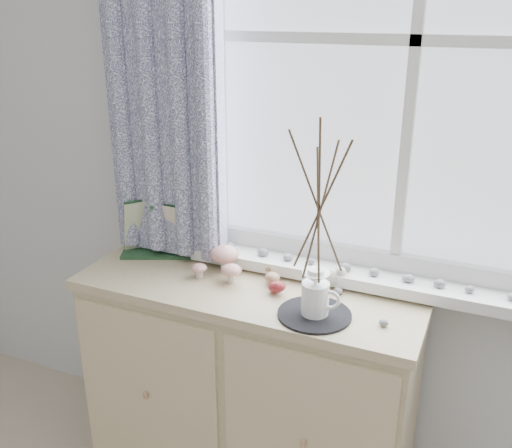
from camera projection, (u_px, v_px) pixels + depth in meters
name	position (u px, v px, depth m)	size (l,w,h in m)	color
sideboard	(248.00, 388.00, 2.10)	(1.20, 0.45, 0.85)	#C8B28C
botanical_book	(153.00, 230.00, 2.12)	(0.32, 0.13, 0.23)	#214527
toadstool_cluster	(223.00, 260.00, 2.01)	(0.18, 0.16, 0.10)	beige
wooden_eggs	(273.00, 277.00, 1.95)	(0.13, 0.17, 0.06)	tan
songbird_figurine	(327.00, 276.00, 1.93)	(0.14, 0.07, 0.08)	beige
crocheted_doily	(314.00, 314.00, 1.76)	(0.23, 0.23, 0.01)	black
twig_pitcher	(319.00, 203.00, 1.63)	(0.26, 0.26, 0.64)	white
sideboard_pebbles	(344.00, 308.00, 1.79)	(0.25, 0.19, 0.02)	gray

